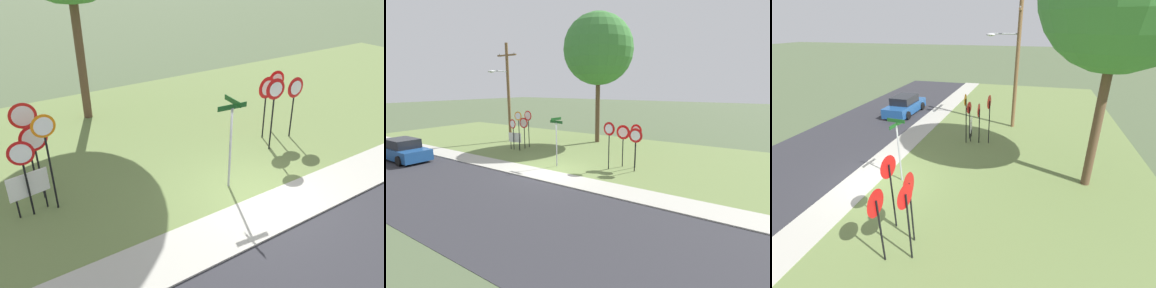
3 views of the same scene
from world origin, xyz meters
The scene contains 13 objects.
ground_plane centered at (0.00, 0.00, 0.00)m, with size 160.00×160.00×0.00m, color #4C5B3D.
sidewalk_strip centered at (0.00, -0.80, 0.03)m, with size 44.00×1.60×0.06m, color #ADAA9E.
grass_median centered at (0.00, 6.00, 0.02)m, with size 44.00×12.00×0.04m, color olive.
stop_sign_near_left centered at (-5.16, 2.63, 2.08)m, with size 0.63×0.10×2.87m.
stop_sign_near_right centered at (-5.42, 3.90, 2.11)m, with size 0.76×0.12×2.83m.
stop_sign_far_left centered at (-5.34, 3.35, 1.75)m, with size 0.77×0.10×2.34m.
stop_sign_far_center centered at (-5.80, 2.68, 1.67)m, with size 0.67×0.13×2.26m.
yield_sign_near_left centered at (2.43, 2.05, 2.07)m, with size 0.76×0.15×2.70m.
yield_sign_near_right centered at (3.58, 3.16, 1.93)m, with size 0.71×0.13×2.53m.
yield_sign_far_left centered at (3.85, 2.42, 1.85)m, with size 0.79×0.10×2.42m.
yield_sign_far_right centered at (2.89, 2.92, 1.88)m, with size 0.83×0.10×2.46m.
street_name_post centered at (-0.38, 0.91, 1.76)m, with size 0.96×0.81×2.88m.
notice_board centered at (-5.78, 2.80, 0.87)m, with size 1.09×0.19×1.25m.
Camera 1 is at (-6.78, -6.87, 6.50)m, focal length 35.52 mm.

